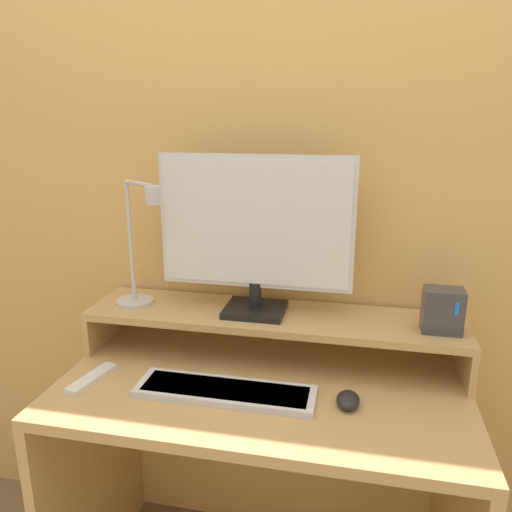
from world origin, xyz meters
TOP-DOWN VIEW (x-y plane):
  - wall_back at (0.00, 0.62)m, footprint 6.00×0.05m
  - desk at (0.00, 0.29)m, footprint 1.11×0.58m
  - monitor_shelf at (0.00, 0.46)m, footprint 1.11×0.25m
  - monitor at (-0.05, 0.46)m, footprint 0.56×0.15m
  - desk_lamp at (-0.40, 0.42)m, footprint 0.19×0.15m
  - router_dock at (0.47, 0.43)m, footprint 0.10×0.07m
  - keyboard at (-0.08, 0.22)m, footprint 0.47×0.13m
  - mouse at (0.23, 0.23)m, footprint 0.06×0.08m
  - remote_control at (-0.46, 0.21)m, footprint 0.07×0.17m

SIDE VIEW (x-z plane):
  - desk at x=0.00m, z-range 0.15..0.90m
  - remote_control at x=-0.46m, z-range 0.75..0.77m
  - keyboard at x=-0.08m, z-range 0.75..0.77m
  - mouse at x=0.23m, z-range 0.75..0.78m
  - monitor_shelf at x=0.00m, z-range 0.80..0.94m
  - router_dock at x=0.47m, z-range 0.89..1.01m
  - desk_lamp at x=-0.40m, z-range 0.86..1.24m
  - monitor at x=-0.05m, z-range 0.91..1.37m
  - wall_back at x=0.00m, z-range 0.00..2.50m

